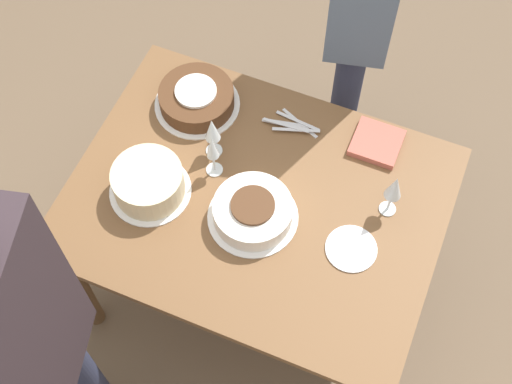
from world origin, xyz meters
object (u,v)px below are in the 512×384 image
at_px(wine_glass_extra, 394,188).
at_px(cake_center_white, 253,212).
at_px(cake_front_chocolate, 197,98).
at_px(person_watching, 18,351).
at_px(wine_glass_near, 212,131).
at_px(wine_glass_far, 213,149).
at_px(cake_back_decorated, 148,183).

bearing_deg(wine_glass_extra, cake_center_white, 26.25).
relative_size(cake_front_chocolate, person_watching, 0.18).
height_order(wine_glass_near, wine_glass_far, wine_glass_far).
bearing_deg(cake_center_white, cake_back_decorated, 6.35).
distance_m(cake_center_white, wine_glass_far, 0.24).
xyz_separation_m(cake_back_decorated, person_watching, (-0.02, 0.70, 0.28)).
distance_m(wine_glass_near, person_watching, 0.96).
xyz_separation_m(cake_back_decorated, wine_glass_extra, (-0.76, -0.24, 0.09)).
relative_size(cake_center_white, wine_glass_near, 1.65).
relative_size(wine_glass_near, wine_glass_extra, 0.91).
bearing_deg(person_watching, cake_back_decorated, -12.42).
distance_m(cake_back_decorated, wine_glass_near, 0.28).
xyz_separation_m(wine_glass_near, wine_glass_far, (-0.03, 0.07, 0.01)).
relative_size(cake_front_chocolate, cake_back_decorated, 1.12).
relative_size(cake_front_chocolate, wine_glass_far, 1.58).
bearing_deg(cake_back_decorated, cake_center_white, -173.65).
relative_size(cake_center_white, cake_front_chocolate, 0.98).
height_order(cake_center_white, wine_glass_extra, wine_glass_extra).
xyz_separation_m(cake_front_chocolate, wine_glass_extra, (-0.77, 0.15, 0.10)).
distance_m(cake_back_decorated, person_watching, 0.75).
height_order(wine_glass_far, wine_glass_extra, wine_glass_extra).
bearing_deg(cake_front_chocolate, wine_glass_extra, 168.99).
distance_m(cake_front_chocolate, wine_glass_extra, 0.79).
bearing_deg(cake_center_white, cake_front_chocolate, -43.81).
height_order(cake_back_decorated, wine_glass_extra, wine_glass_extra).
xyz_separation_m(cake_center_white, wine_glass_near, (0.23, -0.19, 0.09)).
xyz_separation_m(cake_front_chocolate, person_watching, (-0.03, 1.09, 0.30)).
xyz_separation_m(wine_glass_near, wine_glass_extra, (-0.63, -0.01, 0.02)).
distance_m(cake_center_white, cake_front_chocolate, 0.50).
bearing_deg(wine_glass_far, person_watching, 80.45).
distance_m(wine_glass_far, person_watching, 0.89).
height_order(wine_glass_near, wine_glass_extra, wine_glass_extra).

